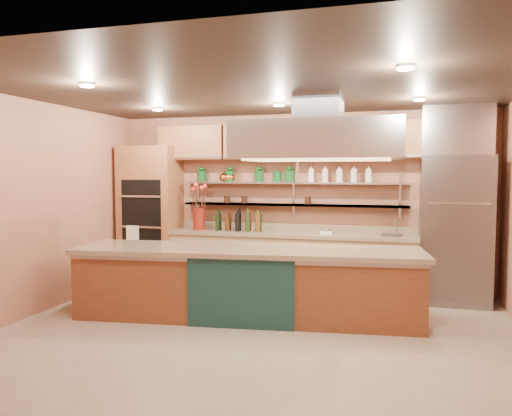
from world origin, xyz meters
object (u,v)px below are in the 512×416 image
(flower_vase, at_px, (199,219))
(green_canister, at_px, (277,177))
(kitchen_scale, at_px, (327,231))
(copper_kettle, at_px, (225,177))
(island, at_px, (247,283))
(refrigerator, at_px, (454,230))

(flower_vase, distance_m, green_canister, 1.45)
(green_canister, bearing_deg, kitchen_scale, -14.87)
(green_canister, bearing_deg, copper_kettle, 180.00)
(island, height_order, kitchen_scale, kitchen_scale)
(flower_vase, relative_size, kitchen_scale, 1.99)
(island, distance_m, kitchen_scale, 1.81)
(copper_kettle, distance_m, green_canister, 0.89)
(island, relative_size, kitchen_scale, 24.24)
(refrigerator, distance_m, green_canister, 2.76)
(kitchen_scale, bearing_deg, copper_kettle, 152.30)
(kitchen_scale, bearing_deg, refrigerator, -20.72)
(copper_kettle, bearing_deg, refrigerator, -3.72)
(flower_vase, xyz_separation_m, green_canister, (1.26, 0.22, 0.69))
(kitchen_scale, bearing_deg, green_canister, 144.73)
(flower_vase, height_order, kitchen_scale, flower_vase)
(island, height_order, flower_vase, flower_vase)
(island, relative_size, green_canister, 26.02)
(green_canister, bearing_deg, flower_vase, -170.09)
(kitchen_scale, xyz_separation_m, copper_kettle, (-1.72, 0.22, 0.81))
(refrigerator, height_order, green_canister, refrigerator)
(island, bearing_deg, refrigerator, 23.25)
(island, xyz_separation_m, kitchen_scale, (0.81, 1.53, 0.53))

